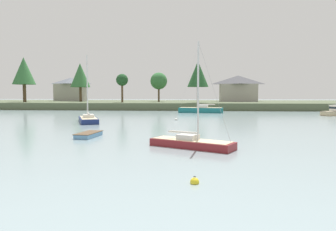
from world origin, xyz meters
The scene contains 14 objects.
far_shore_bank centered at (0.00, 90.11, 0.93)m, with size 249.99×44.01×1.87m, color #4C563D.
sailboat_maroon centered at (11.32, 15.93, 0.18)m, with size 6.60×4.65×8.22m.
sailboat_teal centered at (13.04, 60.35, 0.31)m, with size 9.94×3.85×15.07m.
sailboat_navy centered at (-3.72, 35.57, 0.22)m, with size 5.25×8.06×10.23m.
dinghy_skyblue centered at (1.65, 20.75, 0.15)m, with size 1.78×3.66×0.61m.
mooring_buoy_yellow centered at (11.54, 6.69, 0.07)m, with size 0.41×0.41×0.46m.
mooring_buoy_white centered at (8.69, 40.24, 0.08)m, with size 0.47×0.47×0.52m.
shore_tree_left centered at (-38.45, 78.58, 10.92)m, with size 6.50×6.50×13.13m.
shore_tree_far_left centered at (-23.71, 84.58, 9.97)m, with size 6.03×6.03×11.87m.
shore_tree_center_right centered at (0.76, 85.04, 8.14)m, with size 5.15×5.15×8.89m.
shore_tree_inland_a centered at (-8.75, 77.31, 8.02)m, with size 3.36×3.36×7.99m.
shore_tree_inland_c centered at (12.48, 72.59, 9.39)m, with size 5.52×5.52×10.93m.
cottage_behind_trees centered at (-31.29, 95.38, 6.02)m, with size 10.66×6.88×8.05m.
cottage_hillside centered at (25.15, 88.93, 6.05)m, with size 11.92×6.89×8.09m.
Camera 1 is at (11.49, -6.57, 3.96)m, focal length 32.19 mm.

